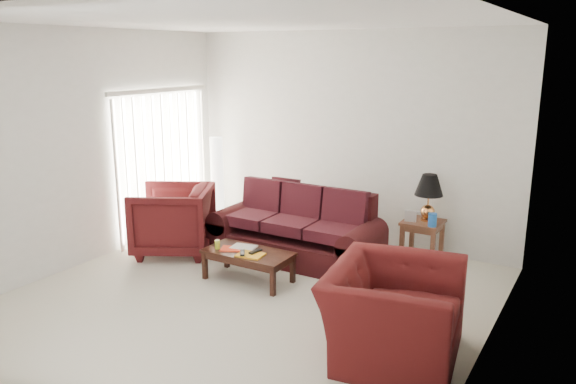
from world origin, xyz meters
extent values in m
plane|color=beige|center=(0.00, 0.00, 0.00)|extent=(5.00, 5.00, 0.00)
cube|color=silver|center=(-2.42, 1.30, 1.08)|extent=(0.10, 2.00, 2.16)
cube|color=black|center=(-0.71, 1.96, 0.72)|extent=(0.42, 0.22, 0.43)
cube|color=silver|center=(1.15, 2.05, 0.62)|extent=(0.15, 0.07, 0.15)
cylinder|color=blue|center=(1.46, 1.97, 0.63)|extent=(0.11, 0.11, 0.17)
cube|color=white|center=(1.19, 2.28, 0.62)|extent=(0.14, 0.16, 0.05)
imported|color=#400E10|center=(-1.75, 0.71, 0.47)|extent=(1.38, 1.37, 0.94)
imported|color=#481010|center=(1.81, -0.35, 0.42)|extent=(1.30, 1.43, 0.84)
cube|color=red|center=(-0.51, 0.37, 0.38)|extent=(0.31, 0.27, 0.01)
cube|color=beige|center=(-0.41, 0.49, 0.38)|extent=(0.32, 0.26, 0.02)
cube|color=orange|center=(-0.19, 0.31, 0.38)|extent=(0.33, 0.26, 0.02)
cube|color=black|center=(-0.28, 0.27, 0.40)|extent=(0.14, 0.17, 0.02)
cube|color=black|center=(-0.17, 0.39, 0.40)|extent=(0.08, 0.19, 0.02)
cylinder|color=gold|center=(-0.67, 0.30, 0.43)|extent=(0.08, 0.08, 0.11)
camera|label=1|loc=(3.35, -4.80, 2.67)|focal=35.00mm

